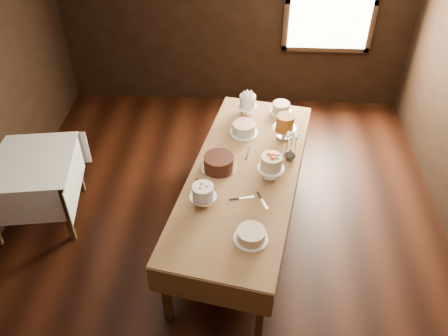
% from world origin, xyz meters
% --- Properties ---
extents(floor, '(5.00, 6.00, 0.01)m').
position_xyz_m(floor, '(0.00, 0.00, 0.00)').
color(floor, black).
rests_on(floor, ground).
extents(wall_back, '(5.00, 0.02, 2.80)m').
position_xyz_m(wall_back, '(0.00, 3.00, 1.40)').
color(wall_back, black).
rests_on(wall_back, ground).
extents(window, '(1.10, 0.05, 1.30)m').
position_xyz_m(window, '(1.30, 2.94, 1.60)').
color(window, '#FFEABF').
rests_on(window, wall_back).
extents(display_table, '(1.55, 2.87, 0.84)m').
position_xyz_m(display_table, '(0.20, 0.27, 0.78)').
color(display_table, '#3F2611').
rests_on(display_table, ground).
extents(side_table, '(1.11, 1.11, 0.82)m').
position_xyz_m(side_table, '(-2.11, 0.35, 0.72)').
color(side_table, '#3F2611').
rests_on(side_table, ground).
extents(cake_meringue, '(0.26, 0.26, 0.24)m').
position_xyz_m(cake_meringue, '(0.21, 1.36, 0.95)').
color(cake_meringue, white).
rests_on(cake_meringue, display_table).
extents(cake_speckled, '(0.27, 0.27, 0.12)m').
position_xyz_m(cake_speckled, '(0.61, 1.40, 0.90)').
color(cake_speckled, white).
rests_on(cake_speckled, display_table).
extents(cake_lattice, '(0.34, 0.34, 0.12)m').
position_xyz_m(cake_lattice, '(0.18, 0.94, 0.90)').
color(cake_lattice, white).
rests_on(cake_lattice, display_table).
extents(cake_caramel, '(0.26, 0.26, 0.30)m').
position_xyz_m(cake_caramel, '(0.63, 0.89, 0.97)').
color(cake_caramel, silver).
rests_on(cake_caramel, display_table).
extents(cake_chocolate, '(0.37, 0.37, 0.14)m').
position_xyz_m(cake_chocolate, '(-0.06, 0.33, 0.91)').
color(cake_chocolate, silver).
rests_on(cake_chocolate, display_table).
extents(cake_flowers, '(0.30, 0.30, 0.28)m').
position_xyz_m(cake_flowers, '(0.47, 0.21, 0.96)').
color(cake_flowers, white).
rests_on(cake_flowers, display_table).
extents(cake_swirl, '(0.27, 0.27, 0.24)m').
position_xyz_m(cake_swirl, '(-0.17, -0.21, 0.95)').
color(cake_swirl, silver).
rests_on(cake_swirl, display_table).
extents(cake_cream, '(0.33, 0.33, 0.11)m').
position_xyz_m(cake_cream, '(0.28, -0.62, 0.89)').
color(cake_cream, white).
rests_on(cake_cream, display_table).
extents(cake_server_a, '(0.24, 0.08, 0.01)m').
position_xyz_m(cake_server_a, '(0.23, -0.10, 0.85)').
color(cake_server_a, silver).
rests_on(cake_server_a, display_table).
extents(cake_server_b, '(0.12, 0.23, 0.01)m').
position_xyz_m(cake_server_b, '(0.40, -0.17, 0.85)').
color(cake_server_b, silver).
rests_on(cake_server_b, display_table).
extents(cake_server_c, '(0.07, 0.24, 0.01)m').
position_xyz_m(cake_server_c, '(0.25, 0.64, 0.85)').
color(cake_server_c, silver).
rests_on(cake_server_c, display_table).
extents(cake_server_d, '(0.21, 0.16, 0.01)m').
position_xyz_m(cake_server_d, '(0.62, 0.55, 0.85)').
color(cake_server_d, silver).
rests_on(cake_server_d, display_table).
extents(cake_server_e, '(0.18, 0.20, 0.01)m').
position_xyz_m(cake_server_e, '(-0.16, 0.01, 0.85)').
color(cake_server_e, silver).
rests_on(cake_server_e, display_table).
extents(flower_vase, '(0.12, 0.12, 0.12)m').
position_xyz_m(flower_vase, '(0.68, 0.51, 0.90)').
color(flower_vase, '#2D2823').
rests_on(flower_vase, display_table).
extents(flower_bouquet, '(0.14, 0.14, 0.20)m').
position_xyz_m(flower_bouquet, '(0.68, 0.51, 1.08)').
color(flower_bouquet, white).
rests_on(flower_bouquet, flower_vase).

